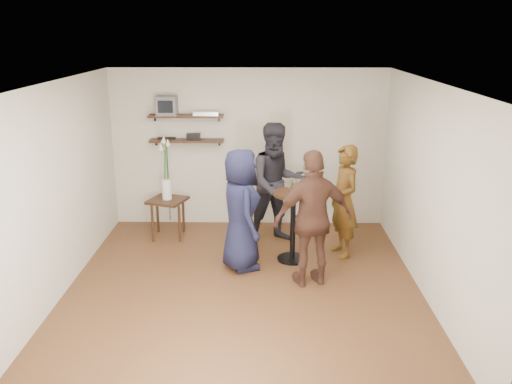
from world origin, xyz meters
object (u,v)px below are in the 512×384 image
person_brown (313,219)px  dvd_deck (206,113)px  crt_monitor (167,105)px  side_table (168,205)px  person_navy (241,210)px  person_dark (277,184)px  radio (194,137)px  person_plaid (344,201)px  drinks_table (293,217)px

person_brown → dvd_deck: bearing=-70.8°
crt_monitor → side_table: size_ratio=0.48×
side_table → person_navy: (1.20, -1.13, 0.31)m
crt_monitor → person_navy: crt_monitor is taller
crt_monitor → person_dark: crt_monitor is taller
crt_monitor → radio: 0.65m
dvd_deck → person_plaid: size_ratio=0.24×
person_plaid → person_navy: size_ratio=0.98×
drinks_table → person_dark: person_dark is taller
radio → drinks_table: bearing=-42.8°
person_plaid → person_brown: bearing=-44.9°
dvd_deck → person_navy: dvd_deck is taller
dvd_deck → person_brown: dvd_deck is taller
drinks_table → person_plaid: (0.74, 0.21, 0.17)m
side_table → person_plaid: size_ratio=0.41×
dvd_deck → radio: (-0.22, 0.00, -0.38)m
side_table → person_plaid: person_plaid is taller
person_brown → person_navy: bearing=-43.6°
crt_monitor → dvd_deck: (0.63, 0.00, -0.12)m
crt_monitor → drinks_table: size_ratio=0.31×
person_navy → dvd_deck: bearing=0.8°
dvd_deck → radio: bearing=180.0°
radio → person_dark: bearing=-27.6°
person_plaid → drinks_table: bearing=-90.0°
radio → side_table: 1.20m
dvd_deck → person_plaid: 2.64m
person_plaid → person_dark: size_ratio=0.88×
person_plaid → radio: bearing=-134.3°
person_dark → drinks_table: bearing=-90.0°
dvd_deck → radio: size_ratio=1.82×
radio → person_brown: person_brown is taller
dvd_deck → crt_monitor: bearing=180.0°
person_plaid → side_table: bearing=-120.2°
person_brown → drinks_table: bearing=-90.0°
radio → person_dark: 1.62m
dvd_deck → radio: dvd_deck is taller
radio → person_plaid: person_plaid is taller
radio → person_brown: size_ratio=0.12×
crt_monitor → side_table: 1.59m
person_brown → radio: bearing=-67.2°
side_table → person_dark: bearing=-4.8°
person_brown → person_dark: bearing=-90.0°
side_table → person_plaid: (2.66, -0.67, 0.29)m
crt_monitor → side_table: (0.04, -0.56, -1.49)m
crt_monitor → person_brown: crt_monitor is taller
side_table → dvd_deck: bearing=43.3°
person_navy → person_brown: size_ratio=0.95×
person_plaid → person_brown: person_brown is taller
drinks_table → radio: bearing=137.2°
dvd_deck → person_dark: dvd_deck is taller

